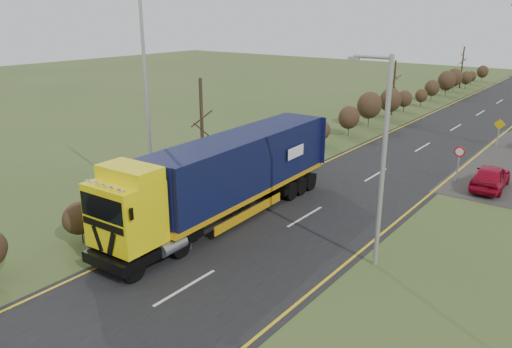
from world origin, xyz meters
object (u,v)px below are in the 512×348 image
object	(u,v)px
streetlight_near	(381,156)
speed_sign	(459,158)
lorry	(227,174)
car_red_hatchback	(491,177)

from	to	relation	value
streetlight_near	speed_sign	size ratio (longest dim) A/B	3.75
lorry	car_red_hatchback	size ratio (longest dim) A/B	3.53
lorry	speed_sign	size ratio (longest dim) A/B	6.74
car_red_hatchback	speed_sign	size ratio (longest dim) A/B	1.91
lorry	speed_sign	xyz separation A→B (m)	(7.00, 11.89, -0.78)
lorry	streetlight_near	bearing A→B (deg)	-2.25
car_red_hatchback	speed_sign	world-z (taller)	speed_sign
lorry	speed_sign	distance (m)	13.82
lorry	streetlight_near	xyz separation A→B (m)	(7.31, 0.03, 2.09)
streetlight_near	lorry	bearing A→B (deg)	-179.79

